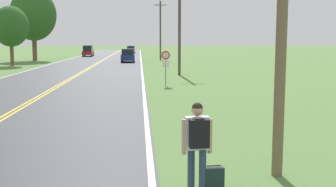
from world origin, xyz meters
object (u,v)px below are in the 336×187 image
Objects in this scene: suitcase at (214,180)px; car_dark_blue_van_nearest at (128,55)px; hitchhiker_person at (198,138)px; traffic_sign at (166,60)px; tree_left_verge at (33,15)px; car_champagne_sedan_mid_near at (131,50)px; tree_right_cluster at (11,27)px; car_red_van_approaching at (88,51)px.

car_dark_blue_van_nearest is at bearing -0.97° from suitcase.
hitchhiker_person reaches higher than suitcase.
hitchhiker_person is 0.79× the size of traffic_sign.
tree_left_verge reaches higher than car_champagne_sedan_mid_near.
tree_right_cluster reaches higher than car_red_van_approaching.
hitchhiker_person is 0.27× the size of tree_right_cluster.
car_dark_blue_van_nearest is (-2.67, 49.14, -0.19)m from hitchhiker_person.
car_dark_blue_van_nearest is (13.49, -4.79, -5.61)m from tree_left_verge.
car_dark_blue_van_nearest is at bearing -159.34° from car_red_van_approaching.
hitchhiker_person reaches higher than car_champagne_sedan_mid_near.
car_champagne_sedan_mid_near is at bearing -2.48° from hitchhiker_person.
traffic_sign is 0.48× the size of car_dark_blue_van_nearest.
tree_left_verge is at bearing 12.21° from hitchhiker_person.
suitcase is 56.74m from tree_left_verge.
tree_left_verge reaches higher than car_red_van_approaching.
hitchhiker_person is 0.18× the size of tree_left_verge.
car_red_van_approaching reaches higher than suitcase.
tree_right_cluster reaches higher than car_dark_blue_van_nearest.
car_red_van_approaching is 1.11× the size of car_champagne_sedan_mid_near.
suitcase is at bearing 3.02° from car_dark_blue_van_nearest.
car_red_van_approaching is (-10.37, 69.15, -0.10)m from hitchhiker_person.
suitcase is 45.30m from tree_right_cluster.
hitchhiker_person is 0.43× the size of car_champagne_sedan_mid_near.
car_dark_blue_van_nearest is 1.05× the size of car_red_van_approaching.
tree_right_cluster is (0.26, -11.85, -2.02)m from tree_left_verge.
tree_right_cluster reaches higher than traffic_sign.
suitcase is 0.12× the size of car_red_van_approaching.
tree_left_verge is at bearing 116.04° from traffic_sign.
car_red_van_approaching is at bearing 4.05° from hitchhiker_person.
traffic_sign is at bearing 5.84° from car_dark_blue_van_nearest.
car_red_van_approaching is (5.53, 27.08, -3.50)m from tree_right_cluster.
tree_left_verge is 2.11× the size of car_dark_blue_van_nearest.
hitchhiker_person is 3.24× the size of suitcase.
tree_left_verge is 1.49× the size of tree_right_cluster.
suitcase is at bearing -72.99° from tree_left_verge.
car_dark_blue_van_nearest is at bearing 28.09° from tree_right_cluster.
suitcase is 0.13× the size of car_champagne_sedan_mid_near.
hitchhiker_person is at bearing 2.64° from car_dark_blue_van_nearest.
car_red_van_approaching is at bearing 78.45° from tree_right_cluster.
tree_left_verge is 2.21× the size of car_red_van_approaching.
traffic_sign is at bearing -6.20° from hitchhiker_person.
car_red_van_approaching is (-7.70, 20.02, 0.09)m from car_dark_blue_van_nearest.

